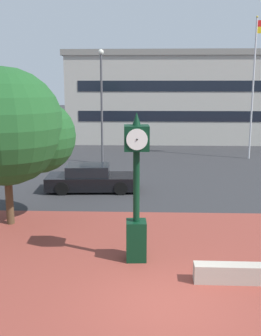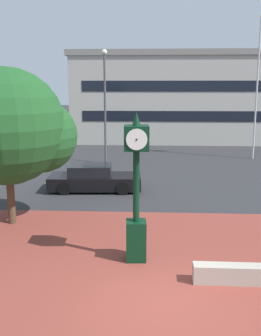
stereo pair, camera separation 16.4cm
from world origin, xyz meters
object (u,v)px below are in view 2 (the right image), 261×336
Objects in this scene: plaza_tree at (14,129)px; car_street_near at (94,179)px; street_clock at (136,192)px; street_lamp_post at (105,96)px; civic_building at (197,96)px; flagpole_primary at (259,79)px.

plaza_tree is 1.26× the size of car_street_near.
street_lamp_post reaches higher than street_clock.
plaza_tree is 6.10m from car_street_near.
civic_building is (4.93, 30.24, 1.96)m from street_clock.
street_lamp_post is (-0.23, 7.09, 3.86)m from car_street_near.
street_clock is 0.76× the size of plaza_tree.
street_lamp_post is (-7.55, -15.15, 0.39)m from civic_building.
flagpole_primary reaches higher than plaza_tree.
civic_building is at bearing 102.18° from flagpole_primary.
street_clock is 0.59× the size of street_lamp_post.
civic_building is at bearing 77.44° from street_clock.
plaza_tree is at bearing -27.07° from car_street_near.
street_lamp_post is at bearing -116.48° from civic_building.
plaza_tree is 28.73m from civic_building.
street_clock is 8.49m from car_street_near.
street_clock is at bearing -34.54° from plaza_tree.
car_street_near is at bearing -137.57° from flagpole_primary.
civic_building is (7.32, 22.24, 3.48)m from car_street_near.
civic_building is (9.48, 27.11, 0.51)m from plaza_tree.
street_lamp_post is at bearing 96.53° from street_clock.
civic_building reaches higher than street_lamp_post.
street_clock is 0.18× the size of civic_building.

